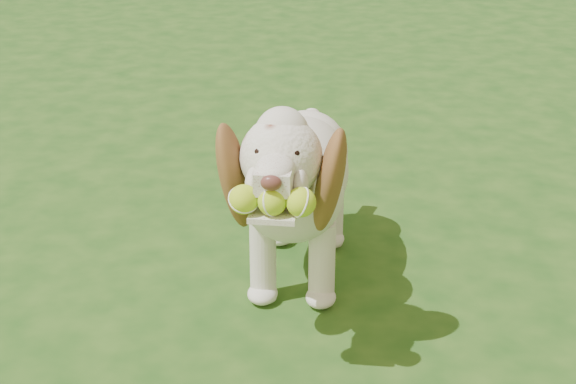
{
  "coord_description": "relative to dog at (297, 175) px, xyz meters",
  "views": [
    {
      "loc": [
        0.49,
        -3.15,
        1.81
      ],
      "look_at": [
        0.23,
        -0.29,
        0.53
      ],
      "focal_mm": 55.0,
      "sensor_mm": 36.0,
      "label": 1
    }
  ],
  "objects": [
    {
      "name": "dog",
      "position": [
        0.0,
        0.0,
        0.0
      ],
      "size": [
        0.48,
        1.38,
        0.9
      ],
      "rotation": [
        0.0,
        0.0,
        -0.03
      ],
      "color": "silver",
      "rests_on": "ground"
    },
    {
      "name": "ground",
      "position": [
        -0.24,
        0.01,
        -0.48
      ],
      "size": [
        80.0,
        80.0,
        0.0
      ],
      "primitive_type": "plane",
      "color": "#194313",
      "rests_on": "ground"
    }
  ]
}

